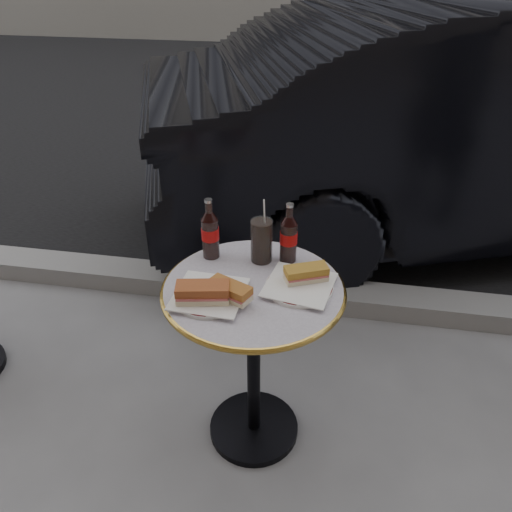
% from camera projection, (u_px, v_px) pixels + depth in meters
% --- Properties ---
extents(ground, '(80.00, 80.00, 0.00)m').
position_uv_depth(ground, '(254.00, 430.00, 2.06)').
color(ground, gray).
rests_on(ground, ground).
extents(asphalt_road, '(40.00, 8.00, 0.00)m').
position_uv_depth(asphalt_road, '(325.00, 102.00, 6.22)').
color(asphalt_road, black).
rests_on(asphalt_road, ground).
extents(curb, '(40.00, 0.20, 0.12)m').
position_uv_depth(curb, '(282.00, 292.00, 2.78)').
color(curb, gray).
rests_on(curb, ground).
extents(bistro_table, '(0.62, 0.62, 0.73)m').
position_uv_depth(bistro_table, '(254.00, 365.00, 1.86)').
color(bistro_table, '#BAB2C4').
rests_on(bistro_table, ground).
extents(plate_left, '(0.28, 0.28, 0.01)m').
position_uv_depth(plate_left, '(209.00, 296.00, 1.61)').
color(plate_left, silver).
rests_on(plate_left, bistro_table).
extents(plate_right, '(0.29, 0.29, 0.01)m').
position_uv_depth(plate_right, '(299.00, 287.00, 1.65)').
color(plate_right, white).
rests_on(plate_right, bistro_table).
extents(sandwich_left_a, '(0.18, 0.11, 0.06)m').
position_uv_depth(sandwich_left_a, '(203.00, 293.00, 1.56)').
color(sandwich_left_a, '#9F4E28').
rests_on(sandwich_left_a, plate_left).
extents(sandwich_left_b, '(0.16, 0.12, 0.05)m').
position_uv_depth(sandwich_left_b, '(230.00, 291.00, 1.58)').
color(sandwich_left_b, '#A46129').
rests_on(sandwich_left_b, plate_left).
extents(sandwich_right, '(0.16, 0.12, 0.05)m').
position_uv_depth(sandwich_right, '(306.00, 274.00, 1.66)').
color(sandwich_right, '#AD7C2C').
rests_on(sandwich_right, plate_right).
extents(cola_bottle_left, '(0.08, 0.08, 0.23)m').
position_uv_depth(cola_bottle_left, '(210.00, 229.00, 1.76)').
color(cola_bottle_left, black).
rests_on(cola_bottle_left, bistro_table).
extents(cola_bottle_right, '(0.08, 0.08, 0.23)m').
position_uv_depth(cola_bottle_right, '(289.00, 233.00, 1.74)').
color(cola_bottle_right, black).
rests_on(cola_bottle_right, bistro_table).
extents(cola_glass, '(0.10, 0.10, 0.16)m').
position_uv_depth(cola_glass, '(261.00, 241.00, 1.76)').
color(cola_glass, black).
rests_on(cola_glass, bistro_table).
extents(parked_car, '(2.98, 4.70, 1.46)m').
position_uv_depth(parked_car, '(495.00, 121.00, 3.19)').
color(parked_car, black).
rests_on(parked_car, ground).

